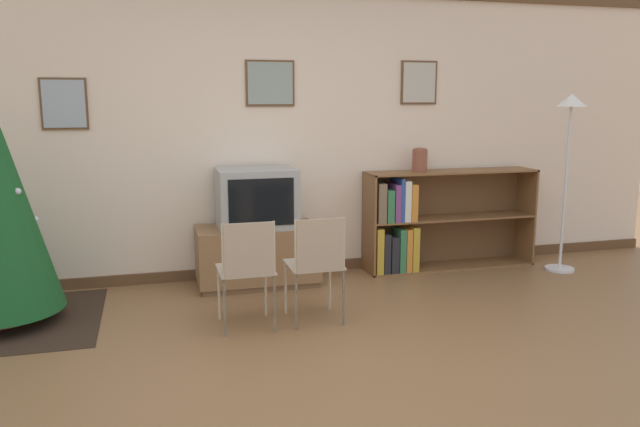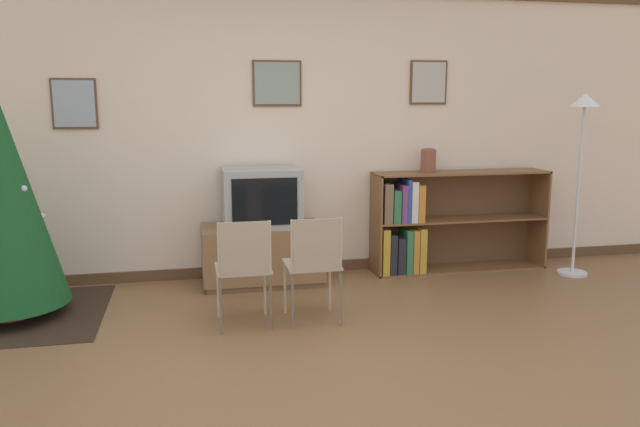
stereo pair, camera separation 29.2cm
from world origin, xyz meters
TOP-DOWN VIEW (x-y plane):
  - ground_plane at (0.00, 0.00)m, footprint 24.00×24.00m
  - wall_back at (-0.00, 2.46)m, footprint 8.48×0.11m
  - area_rug at (-2.16, 1.65)m, footprint 1.41×1.37m
  - tv_console at (-0.14, 2.13)m, footprint 1.08×0.53m
  - television at (-0.14, 2.12)m, footprint 0.68×0.52m
  - folding_chair_left at (-0.40, 1.03)m, footprint 0.40×0.40m
  - folding_chair_right at (0.12, 1.03)m, footprint 0.40×0.40m
  - bookshelf at (1.50, 2.22)m, footprint 1.73×0.36m
  - vase at (1.48, 2.24)m, footprint 0.15×0.15m
  - standing_lamp at (2.82, 1.81)m, footprint 0.28×0.28m

SIDE VIEW (x-z plane):
  - ground_plane at x=0.00m, z-range 0.00..0.00m
  - area_rug at x=-2.16m, z-range 0.00..0.01m
  - tv_console at x=-0.14m, z-range 0.00..0.54m
  - bookshelf at x=1.50m, z-range -0.01..0.96m
  - folding_chair_left at x=-0.40m, z-range 0.06..0.88m
  - folding_chair_right at x=0.12m, z-range 0.06..0.88m
  - television at x=-0.14m, z-range 0.54..1.06m
  - vase at x=1.48m, z-range 0.97..1.20m
  - standing_lamp at x=2.82m, z-range 0.46..2.17m
  - wall_back at x=0.00m, z-range 0.00..2.70m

